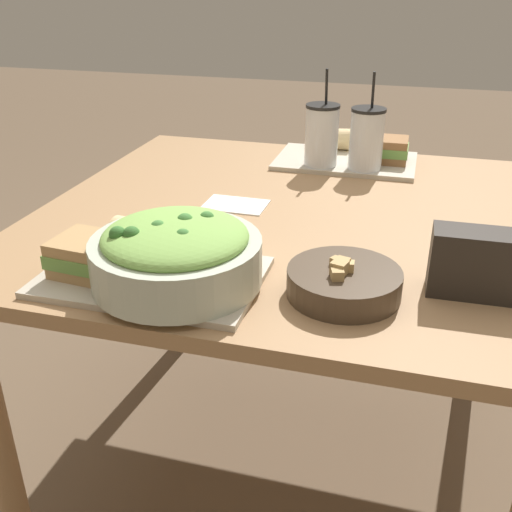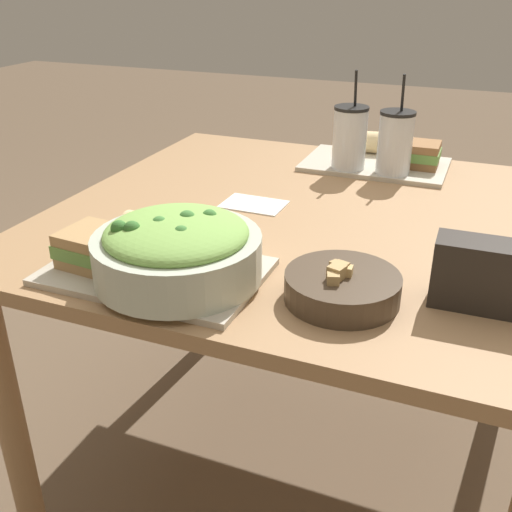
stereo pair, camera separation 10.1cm
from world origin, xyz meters
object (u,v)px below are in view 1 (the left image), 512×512
(baguette_far, at_px, (331,139))
(baguette_near, at_px, (147,236))
(sandwich_far, at_px, (384,149))
(drink_cup_red, at_px, (366,141))
(sandwich_near, at_px, (91,256))
(chip_bag, at_px, (479,264))
(salad_bowl, at_px, (176,252))
(napkin_folded, at_px, (236,204))
(soup_bowl, at_px, (344,281))
(drink_cup_dark, at_px, (322,137))

(baguette_far, bearing_deg, baguette_near, 155.16)
(sandwich_far, distance_m, drink_cup_red, 0.10)
(baguette_near, bearing_deg, sandwich_far, -24.83)
(sandwich_near, xyz_separation_m, chip_bag, (0.64, 0.12, 0.01))
(salad_bowl, relative_size, napkin_folded, 2.01)
(sandwich_near, height_order, napkin_folded, sandwich_near)
(sandwich_near, relative_size, baguette_near, 1.02)
(soup_bowl, relative_size, drink_cup_red, 0.76)
(sandwich_far, xyz_separation_m, napkin_folded, (-0.30, -0.40, -0.04))
(sandwich_far, height_order, napkin_folded, sandwich_far)
(sandwich_far, distance_m, baguette_far, 0.18)
(drink_cup_red, bearing_deg, baguette_near, -118.70)
(drink_cup_red, bearing_deg, drink_cup_dark, 180.00)
(baguette_near, height_order, chip_bag, chip_bag)
(drink_cup_red, relative_size, chip_bag, 1.56)
(baguette_near, xyz_separation_m, baguette_far, (0.22, 0.78, 0.00))
(baguette_far, relative_size, chip_bag, 0.77)
(sandwich_near, distance_m, napkin_folded, 0.43)
(drink_cup_red, distance_m, napkin_folded, 0.42)
(baguette_near, height_order, sandwich_far, sandwich_far)
(sandwich_near, relative_size, baguette_far, 1.11)
(soup_bowl, height_order, napkin_folded, soup_bowl)
(baguette_near, bearing_deg, salad_bowl, -130.86)
(salad_bowl, height_order, drink_cup_red, drink_cup_red)
(soup_bowl, height_order, baguette_far, baguette_far)
(chip_bag, relative_size, napkin_folded, 1.12)
(drink_cup_red, bearing_deg, sandwich_near, -118.46)
(salad_bowl, xyz_separation_m, drink_cup_dark, (0.12, 0.71, 0.02))
(sandwich_far, xyz_separation_m, baguette_far, (-0.16, 0.08, -0.00))
(drink_cup_red, xyz_separation_m, napkin_folded, (-0.26, -0.32, -0.09))
(sandwich_near, distance_m, drink_cup_red, 0.83)
(napkin_folded, bearing_deg, soup_bowl, -49.84)
(napkin_folded, bearing_deg, baguette_far, 73.38)
(salad_bowl, height_order, soup_bowl, salad_bowl)
(drink_cup_dark, bearing_deg, chip_bag, -58.58)
(salad_bowl, bearing_deg, baguette_near, 135.46)
(salad_bowl, xyz_separation_m, sandwich_far, (0.28, 0.80, -0.02))
(napkin_folded, bearing_deg, salad_bowl, -87.17)
(napkin_folded, bearing_deg, sandwich_far, 52.99)
(sandwich_far, relative_size, drink_cup_dark, 0.51)
(sandwich_near, xyz_separation_m, baguette_near, (0.06, 0.11, -0.00))
(baguette_near, distance_m, chip_bag, 0.59)
(chip_bag, bearing_deg, baguette_far, 114.66)
(soup_bowl, xyz_separation_m, baguette_near, (-0.38, 0.05, 0.02))
(salad_bowl, distance_m, baguette_near, 0.14)
(soup_bowl, height_order, chip_bag, chip_bag)
(drink_cup_dark, distance_m, drink_cup_red, 0.12)
(soup_bowl, xyz_separation_m, napkin_folded, (-0.30, 0.35, -0.02))
(baguette_near, xyz_separation_m, sandwich_far, (0.38, 0.70, 0.00))
(salad_bowl, xyz_separation_m, sandwich_near, (-0.15, -0.01, -0.02))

